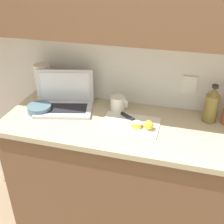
{
  "coord_description": "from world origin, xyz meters",
  "views": [
    {
      "loc": [
        0.07,
        -1.43,
        1.84
      ],
      "look_at": [
        -0.32,
        -0.01,
        1.01
      ],
      "focal_mm": 45.0,
      "sensor_mm": 36.0,
      "label": 1
    }
  ],
  "objects_px": {
    "measuring_cup": "(118,103)",
    "bowl_white": "(40,108)",
    "lemon_half_cut": "(136,125)",
    "lemon_whole_beside": "(149,125)",
    "paper_towel_roll": "(44,82)",
    "knife": "(131,119)",
    "laptop": "(65,100)",
    "cutting_board": "(130,124)",
    "bottle_oil_tall": "(212,105)"
  },
  "relations": [
    {
      "from": "measuring_cup",
      "to": "bowl_white",
      "type": "bearing_deg",
      "value": -162.16
    },
    {
      "from": "lemon_half_cut",
      "to": "bowl_white",
      "type": "distance_m",
      "value": 0.66
    },
    {
      "from": "lemon_whole_beside",
      "to": "paper_towel_roll",
      "type": "distance_m",
      "value": 0.83
    },
    {
      "from": "measuring_cup",
      "to": "lemon_half_cut",
      "type": "bearing_deg",
      "value": -48.94
    },
    {
      "from": "lemon_half_cut",
      "to": "lemon_whole_beside",
      "type": "bearing_deg",
      "value": -4.9
    },
    {
      "from": "knife",
      "to": "lemon_half_cut",
      "type": "bearing_deg",
      "value": -22.98
    },
    {
      "from": "laptop",
      "to": "measuring_cup",
      "type": "xyz_separation_m",
      "value": [
        0.35,
        0.06,
        -0.01
      ]
    },
    {
      "from": "laptop",
      "to": "cutting_board",
      "type": "xyz_separation_m",
      "value": [
        0.47,
        -0.1,
        -0.06
      ]
    },
    {
      "from": "cutting_board",
      "to": "paper_towel_roll",
      "type": "xyz_separation_m",
      "value": [
        -0.67,
        0.2,
        0.12
      ]
    },
    {
      "from": "laptop",
      "to": "measuring_cup",
      "type": "distance_m",
      "value": 0.36
    },
    {
      "from": "cutting_board",
      "to": "lemon_whole_beside",
      "type": "bearing_deg",
      "value": -15.69
    },
    {
      "from": "laptop",
      "to": "lemon_half_cut",
      "type": "relative_size",
      "value": 6.9
    },
    {
      "from": "lemon_whole_beside",
      "to": "cutting_board",
      "type": "bearing_deg",
      "value": 164.31
    },
    {
      "from": "bottle_oil_tall",
      "to": "lemon_half_cut",
      "type": "bearing_deg",
      "value": -154.1
    },
    {
      "from": "bottle_oil_tall",
      "to": "bowl_white",
      "type": "relative_size",
      "value": 1.55
    },
    {
      "from": "cutting_board",
      "to": "knife",
      "type": "bearing_deg",
      "value": 97.12
    },
    {
      "from": "lemon_whole_beside",
      "to": "measuring_cup",
      "type": "distance_m",
      "value": 0.31
    },
    {
      "from": "paper_towel_roll",
      "to": "measuring_cup",
      "type": "bearing_deg",
      "value": -4.16
    },
    {
      "from": "cutting_board",
      "to": "knife",
      "type": "relative_size",
      "value": 1.51
    },
    {
      "from": "lemon_whole_beside",
      "to": "bowl_white",
      "type": "bearing_deg",
      "value": 177.23
    },
    {
      "from": "cutting_board",
      "to": "lemon_whole_beside",
      "type": "xyz_separation_m",
      "value": [
        0.12,
        -0.03,
        0.03
      ]
    },
    {
      "from": "laptop",
      "to": "knife",
      "type": "relative_size",
      "value": 1.8
    },
    {
      "from": "cutting_board",
      "to": "measuring_cup",
      "type": "height_order",
      "value": "measuring_cup"
    },
    {
      "from": "lemon_whole_beside",
      "to": "knife",
      "type": "bearing_deg",
      "value": 146.74
    },
    {
      "from": "bottle_oil_tall",
      "to": "laptop",
      "type": "bearing_deg",
      "value": -175.1
    },
    {
      "from": "cutting_board",
      "to": "bottle_oil_tall",
      "type": "distance_m",
      "value": 0.51
    },
    {
      "from": "bottle_oil_tall",
      "to": "knife",
      "type": "bearing_deg",
      "value": -164.42
    },
    {
      "from": "knife",
      "to": "lemon_whole_beside",
      "type": "bearing_deg",
      "value": 0.52
    },
    {
      "from": "bowl_white",
      "to": "lemon_whole_beside",
      "type": "bearing_deg",
      "value": -2.77
    },
    {
      "from": "laptop",
      "to": "measuring_cup",
      "type": "relative_size",
      "value": 3.56
    },
    {
      "from": "lemon_half_cut",
      "to": "lemon_whole_beside",
      "type": "height_order",
      "value": "lemon_whole_beside"
    },
    {
      "from": "lemon_half_cut",
      "to": "lemon_whole_beside",
      "type": "distance_m",
      "value": 0.07
    },
    {
      "from": "lemon_whole_beside",
      "to": "bottle_oil_tall",
      "type": "height_order",
      "value": "bottle_oil_tall"
    },
    {
      "from": "knife",
      "to": "bowl_white",
      "type": "relative_size",
      "value": 1.48
    },
    {
      "from": "lemon_whole_beside",
      "to": "bottle_oil_tall",
      "type": "distance_m",
      "value": 0.41
    },
    {
      "from": "lemon_whole_beside",
      "to": "laptop",
      "type": "bearing_deg",
      "value": 167.49
    },
    {
      "from": "bottle_oil_tall",
      "to": "measuring_cup",
      "type": "relative_size",
      "value": 2.08
    },
    {
      "from": "lemon_half_cut",
      "to": "bottle_oil_tall",
      "type": "distance_m",
      "value": 0.48
    },
    {
      "from": "knife",
      "to": "lemon_half_cut",
      "type": "xyz_separation_m",
      "value": [
        0.05,
        -0.07,
        0.01
      ]
    },
    {
      "from": "lemon_half_cut",
      "to": "lemon_whole_beside",
      "type": "relative_size",
      "value": 1.06
    },
    {
      "from": "laptop",
      "to": "lemon_half_cut",
      "type": "bearing_deg",
      "value": -27.79
    },
    {
      "from": "lemon_whole_beside",
      "to": "bottle_oil_tall",
      "type": "relative_size",
      "value": 0.23
    },
    {
      "from": "lemon_whole_beside",
      "to": "measuring_cup",
      "type": "bearing_deg",
      "value": 140.73
    },
    {
      "from": "cutting_board",
      "to": "lemon_half_cut",
      "type": "bearing_deg",
      "value": -31.82
    },
    {
      "from": "lemon_whole_beside",
      "to": "bowl_white",
      "type": "height_order",
      "value": "lemon_whole_beside"
    },
    {
      "from": "cutting_board",
      "to": "bowl_white",
      "type": "distance_m",
      "value": 0.61
    },
    {
      "from": "knife",
      "to": "lemon_whole_beside",
      "type": "height_order",
      "value": "lemon_whole_beside"
    },
    {
      "from": "lemon_half_cut",
      "to": "paper_towel_roll",
      "type": "bearing_deg",
      "value": 162.36
    },
    {
      "from": "knife",
      "to": "lemon_whole_beside",
      "type": "relative_size",
      "value": 4.08
    },
    {
      "from": "bottle_oil_tall",
      "to": "measuring_cup",
      "type": "bearing_deg",
      "value": -178.31
    }
  ]
}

